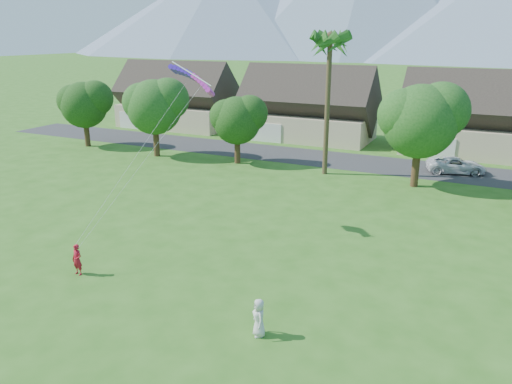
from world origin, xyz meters
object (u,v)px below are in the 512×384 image
Objects in this scene: watcher at (259,318)px; parafoil_kite at (194,77)px; kite_flyer at (77,260)px; parked_car at (456,165)px.

watcher is 0.54× the size of parafoil_kite.
kite_flyer is at bearing -135.00° from watcher.
kite_flyer is 34.38m from parked_car.
parafoil_kite reaches higher than kite_flyer.
watcher is at bearing 154.87° from parked_car.
kite_flyer reaches higher than watcher.
parafoil_kite is (-9.11, 9.82, 8.85)m from watcher.
parked_car is at bearing 55.42° from parafoil_kite.
kite_flyer is 11.09m from watcher.
watcher is at bearing -48.21° from parafoil_kite.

